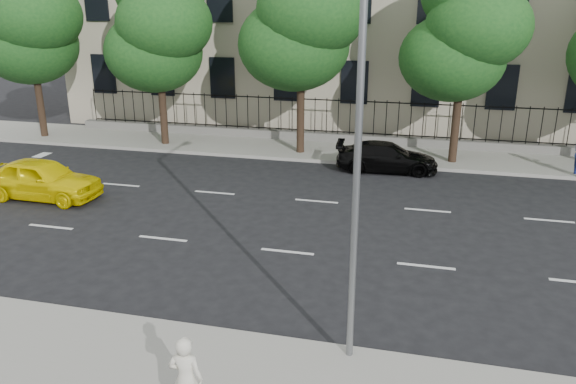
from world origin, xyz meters
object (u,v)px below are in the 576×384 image
(street_light, at_px, (363,109))
(yellow_taxi, at_px, (42,179))
(woman_near, at_px, (186,379))
(black_sedan, at_px, (387,157))

(street_light, height_order, yellow_taxi, street_light)
(street_light, xyz_separation_m, woman_near, (-2.47, -3.07, -4.18))
(street_light, height_order, black_sedan, street_light)
(woman_near, bearing_deg, black_sedan, -102.04)
(street_light, distance_m, woman_near, 5.74)
(yellow_taxi, bearing_deg, street_light, -116.78)
(street_light, relative_size, yellow_taxi, 1.81)
(black_sedan, relative_size, woman_near, 2.64)
(yellow_taxi, relative_size, black_sedan, 1.03)
(street_light, xyz_separation_m, black_sedan, (-0.31, 13.27, -4.52))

